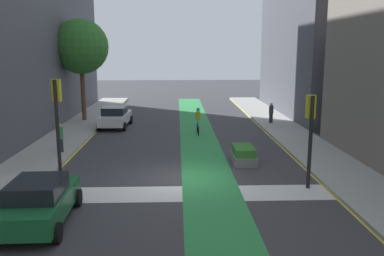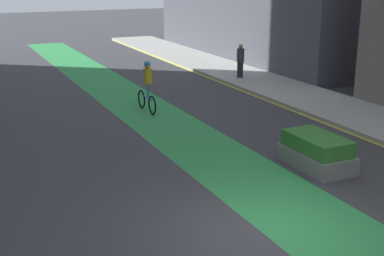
% 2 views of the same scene
% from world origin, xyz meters
% --- Properties ---
extents(ground_plane, '(120.00, 120.00, 0.00)m').
position_xyz_m(ground_plane, '(0.00, 0.00, 0.00)').
color(ground_plane, '#38383D').
extents(bike_lane_paint, '(2.40, 60.00, 0.01)m').
position_xyz_m(bike_lane_paint, '(1.16, 0.00, 0.00)').
color(bike_lane_paint, '#2D8C47').
rests_on(bike_lane_paint, ground_plane).
extents(crosswalk_band, '(12.00, 1.80, 0.01)m').
position_xyz_m(crosswalk_band, '(0.00, -2.00, 0.00)').
color(crosswalk_band, silver).
rests_on(crosswalk_band, ground_plane).
extents(sidewalk_left, '(3.00, 60.00, 0.15)m').
position_xyz_m(sidewalk_left, '(-7.50, 0.00, 0.07)').
color(sidewalk_left, '#9E9E99').
rests_on(sidewalk_left, ground_plane).
extents(curb_stripe_left, '(0.16, 60.00, 0.01)m').
position_xyz_m(curb_stripe_left, '(-6.00, 0.00, 0.01)').
color(curb_stripe_left, yellow).
rests_on(curb_stripe_left, ground_plane).
extents(sidewalk_right, '(3.00, 60.00, 0.15)m').
position_xyz_m(sidewalk_right, '(7.50, 0.00, 0.07)').
color(sidewalk_right, '#9E9E99').
rests_on(sidewalk_right, ground_plane).
extents(curb_stripe_right, '(0.16, 60.00, 0.01)m').
position_xyz_m(curb_stripe_right, '(6.00, 0.00, 0.01)').
color(curb_stripe_right, yellow).
rests_on(curb_stripe_right, ground_plane).
extents(traffic_signal_near_right, '(0.35, 0.52, 3.90)m').
position_xyz_m(traffic_signal_near_right, '(5.25, -1.37, 2.75)').
color(traffic_signal_near_right, black).
rests_on(traffic_signal_near_right, ground_plane).
extents(traffic_signal_near_left, '(0.35, 0.52, 4.48)m').
position_xyz_m(traffic_signal_near_left, '(-5.39, -0.14, 3.13)').
color(traffic_signal_near_left, black).
rests_on(traffic_signal_near_left, ground_plane).
extents(car_white_left_far, '(2.19, 4.28, 1.57)m').
position_xyz_m(car_white_left_far, '(-4.86, 12.43, 0.80)').
color(car_white_left_far, silver).
rests_on(car_white_left_far, ground_plane).
extents(car_green_left_near, '(2.11, 4.25, 1.57)m').
position_xyz_m(car_green_left_near, '(-4.80, -4.70, 0.80)').
color(car_green_left_near, '#196033').
rests_on(car_green_left_near, ground_plane).
extents(cyclist_in_lane, '(0.32, 1.73, 1.86)m').
position_xyz_m(cyclist_in_lane, '(1.18, 9.59, 0.97)').
color(cyclist_in_lane, black).
rests_on(cyclist_in_lane, ground_plane).
extents(pedestrian_sidewalk_right_a, '(0.34, 0.34, 1.53)m').
position_xyz_m(pedestrian_sidewalk_right_a, '(7.02, 13.11, 0.92)').
color(pedestrian_sidewalk_right_a, '#262638').
rests_on(pedestrian_sidewalk_right_a, sidewalk_right).
extents(pedestrian_sidewalk_left_a, '(0.34, 0.34, 1.60)m').
position_xyz_m(pedestrian_sidewalk_left_a, '(-6.69, 4.48, 0.96)').
color(pedestrian_sidewalk_left_a, '#262638').
rests_on(pedestrian_sidewalk_left_a, sidewalk_left).
extents(street_tree_near, '(4.30, 4.30, 7.97)m').
position_xyz_m(street_tree_near, '(-7.75, 15.03, 5.94)').
color(street_tree_near, brown).
rests_on(street_tree_near, sidewalk_left).
extents(median_planter, '(1.14, 2.01, 0.85)m').
position_xyz_m(median_planter, '(3.16, 2.48, 0.40)').
color(median_planter, slate).
rests_on(median_planter, ground_plane).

